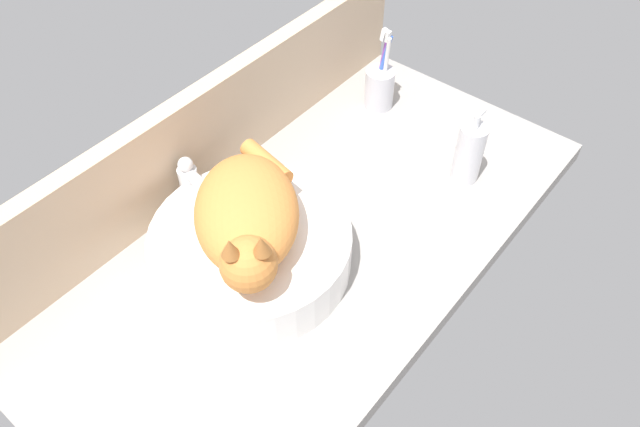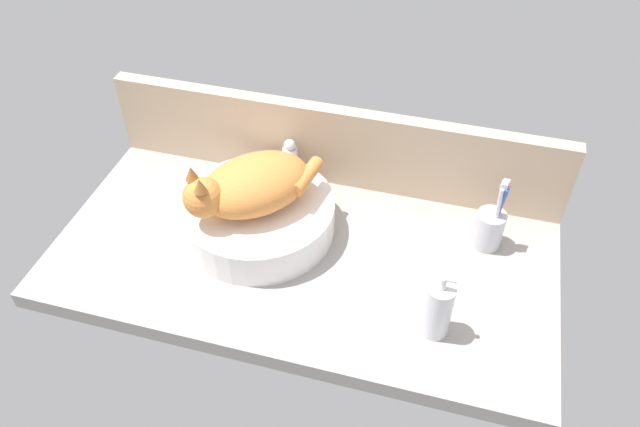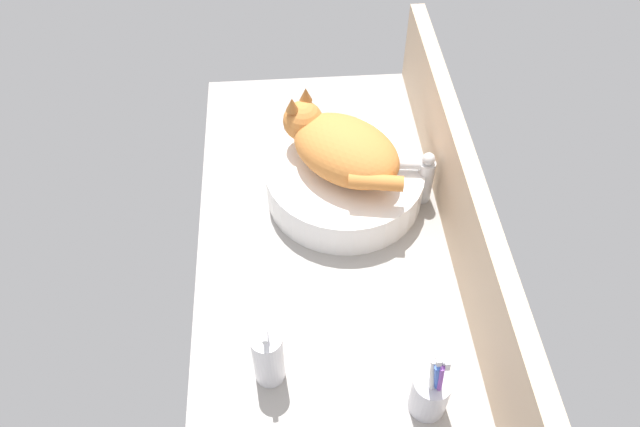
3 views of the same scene
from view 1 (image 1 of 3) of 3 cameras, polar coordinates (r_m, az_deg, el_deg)
name	(u,v)px [view 1 (image 1 of 3)]	position (r cm, az deg, el deg)	size (l,w,h in cm)	color
ground_plane	(313,243)	(117.06, -0.61, -2.70)	(111.24, 56.37, 4.00)	#9E9993
backsplash_panel	(207,133)	(121.71, -10.33, 7.22)	(111.24, 3.60, 21.02)	#CCAD8C
sink_basin	(252,249)	(108.87, -6.28, -3.24)	(34.73, 34.73, 8.34)	white
cat	(247,217)	(100.43, -6.66, -0.30)	(29.61, 29.78, 14.00)	orange
faucet	(193,187)	(116.13, -11.51, 2.38)	(4.16, 11.86, 13.60)	silver
soap_dispenser	(469,153)	(124.96, 13.48, 5.42)	(5.44, 5.44, 16.14)	silver
toothbrush_cup	(380,86)	(141.07, 5.48, 11.55)	(6.47, 6.47, 18.69)	silver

